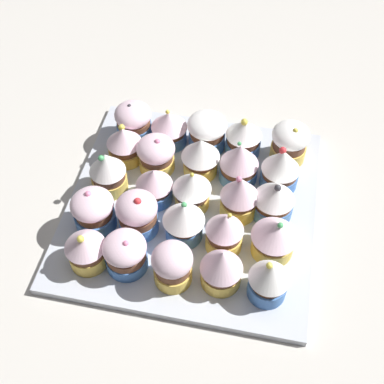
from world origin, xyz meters
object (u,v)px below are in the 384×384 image
(cupcake_5, at_px, (281,168))
(cupcake_16, at_px, (224,231))
(cupcake_7, at_px, (199,155))
(cupcake_15, at_px, (274,236))
(cupcake_23, at_px, (125,253))
(cupcake_24, at_px, (86,248))
(cupcake_8, at_px, (156,154))
(cupcake_12, at_px, (194,188))
(cupcake_3, at_px, (169,128))
(cupcake_20, at_px, (269,279))
(cupcake_13, at_px, (155,184))
(cupcake_9, at_px, (124,144))
(cupcake_0, at_px, (290,142))
(cupcake_21, at_px, (222,267))
(cupcake_17, at_px, (187,221))
(cupcake_14, at_px, (108,171))
(cupcake_18, at_px, (137,214))
(cupcake_2, at_px, (205,131))
(cupcake_19, at_px, (94,211))
(cupcake_6, at_px, (239,162))
(cupcake_1, at_px, (244,136))
(cupcake_4, at_px, (134,121))
(cupcake_11, at_px, (240,194))
(cupcake_22, at_px, (171,265))
(baking_tray, at_px, (192,206))
(cupcake_10, at_px, (274,199))

(cupcake_5, relative_size, cupcake_16, 1.04)
(cupcake_7, distance_m, cupcake_15, 0.18)
(cupcake_23, height_order, cupcake_24, cupcake_24)
(cupcake_8, xyz_separation_m, cupcake_12, (-0.07, 0.06, 0.01))
(cupcake_3, distance_m, cupcake_12, 0.14)
(cupcake_3, distance_m, cupcake_20, 0.32)
(cupcake_3, height_order, cupcake_13, cupcake_3)
(cupcake_9, bearing_deg, cupcake_0, -168.15)
(cupcake_21, bearing_deg, cupcake_17, -46.74)
(cupcake_14, xyz_separation_m, cupcake_18, (-0.07, 0.07, -0.00))
(cupcake_18, height_order, cupcake_20, cupcake_20)
(cupcake_2, xyz_separation_m, cupcake_18, (0.07, 0.19, 0.00))
(cupcake_9, relative_size, cupcake_19, 1.02)
(cupcake_8, xyz_separation_m, cupcake_9, (0.06, -0.01, 0.00))
(cupcake_6, distance_m, cupcake_18, 0.18)
(cupcake_8, bearing_deg, cupcake_24, 74.84)
(cupcake_6, xyz_separation_m, cupcake_9, (0.19, -0.01, -0.00))
(cupcake_9, xyz_separation_m, cupcake_24, (-0.00, 0.20, 0.00))
(cupcake_1, height_order, cupcake_4, cupcake_1)
(cupcake_2, height_order, cupcake_11, cupcake_11)
(cupcake_4, xyz_separation_m, cupcake_22, (-0.13, 0.26, 0.00))
(cupcake_17, height_order, cupcake_21, same)
(cupcake_17, xyz_separation_m, cupcake_18, (0.07, 0.00, -0.00))
(cupcake_1, relative_size, cupcake_6, 0.97)
(cupcake_15, bearing_deg, cupcake_8, -31.28)
(cupcake_1, relative_size, cupcake_21, 1.02)
(cupcake_6, relative_size, cupcake_7, 1.05)
(cupcake_16, height_order, cupcake_24, cupcake_16)
(cupcake_5, distance_m, cupcake_20, 0.20)
(cupcake_18, bearing_deg, cupcake_9, -66.33)
(cupcake_14, height_order, cupcake_15, cupcake_14)
(cupcake_0, bearing_deg, cupcake_2, 0.47)
(cupcake_16, bearing_deg, cupcake_0, -111.40)
(baking_tray, relative_size, cupcake_8, 5.71)
(cupcake_3, xyz_separation_m, cupcake_22, (-0.06, 0.26, 0.00))
(cupcake_6, xyz_separation_m, cupcake_20, (-0.07, 0.20, 0.00))
(baking_tray, xyz_separation_m, cupcake_19, (0.13, 0.07, 0.04))
(cupcake_2, distance_m, cupcake_21, 0.26)
(cupcake_9, xyz_separation_m, cupcake_14, (0.01, 0.07, 0.00))
(cupcake_11, bearing_deg, cupcake_21, 86.99)
(cupcake_8, xyz_separation_m, cupcake_22, (-0.07, 0.20, 0.00))
(cupcake_5, distance_m, cupcake_19, 0.29)
(cupcake_12, bearing_deg, cupcake_5, -152.06)
(cupcake_1, xyz_separation_m, cupcake_3, (0.13, 0.00, -0.00))
(cupcake_19, distance_m, cupcake_20, 0.27)
(cupcake_20, bearing_deg, cupcake_19, -13.43)
(baking_tray, bearing_deg, cupcake_10, -176.96)
(cupcake_4, relative_size, cupcake_13, 1.06)
(cupcake_6, height_order, cupcake_13, cupcake_6)
(cupcake_3, xyz_separation_m, cupcake_13, (-0.01, 0.12, 0.00))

